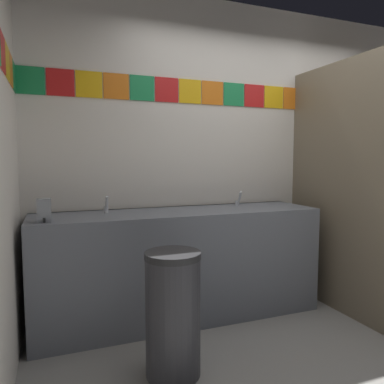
{
  "coord_description": "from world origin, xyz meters",
  "views": [
    {
      "loc": [
        -1.82,
        -1.7,
        1.32
      ],
      "look_at": [
        -0.86,
        0.81,
        1.08
      ],
      "focal_mm": 34.21,
      "sensor_mm": 36.0,
      "label": 1
    }
  ],
  "objects": [
    {
      "name": "wall_back",
      "position": [
        0.0,
        1.45,
        1.38
      ],
      "size": [
        4.13,
        0.09,
        2.75
      ],
      "color": "silver",
      "rests_on": "ground_plane"
    },
    {
      "name": "soap_dispenser",
      "position": [
        -1.88,
        0.93,
        0.98
      ],
      "size": [
        0.09,
        0.09,
        0.16
      ],
      "color": "gray",
      "rests_on": "vanity_counter"
    },
    {
      "name": "faucet_right",
      "position": [
        -0.27,
        1.2,
        0.95
      ],
      "size": [
        0.04,
        0.1,
        0.14
      ],
      "color": "silver",
      "rests_on": "vanity_counter"
    },
    {
      "name": "faucet_left",
      "position": [
        -1.43,
        1.2,
        0.95
      ],
      "size": [
        0.04,
        0.1,
        0.14
      ],
      "color": "silver",
      "rests_on": "vanity_counter"
    },
    {
      "name": "ground_plane",
      "position": [
        0.0,
        0.0,
        0.0
      ],
      "size": [
        9.09,
        9.09,
        0.0
      ],
      "primitive_type": "plane",
      "color": "gray"
    },
    {
      "name": "trash_bin",
      "position": [
        -1.16,
        0.34,
        0.38
      ],
      "size": [
        0.34,
        0.34,
        0.77
      ],
      "color": "#333338",
      "rests_on": "ground_plane"
    },
    {
      "name": "toilet",
      "position": [
        0.97,
        1.03,
        0.3
      ],
      "size": [
        0.39,
        0.49,
        0.74
      ],
      "color": "white",
      "rests_on": "ground_plane"
    },
    {
      "name": "vanity_counter",
      "position": [
        -0.85,
        1.11,
        0.46
      ],
      "size": [
        2.33,
        0.6,
        0.9
      ],
      "color": "slate",
      "rests_on": "ground_plane"
    }
  ]
}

